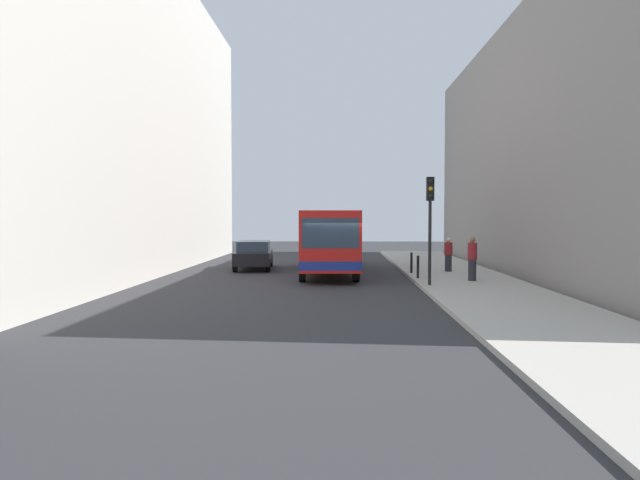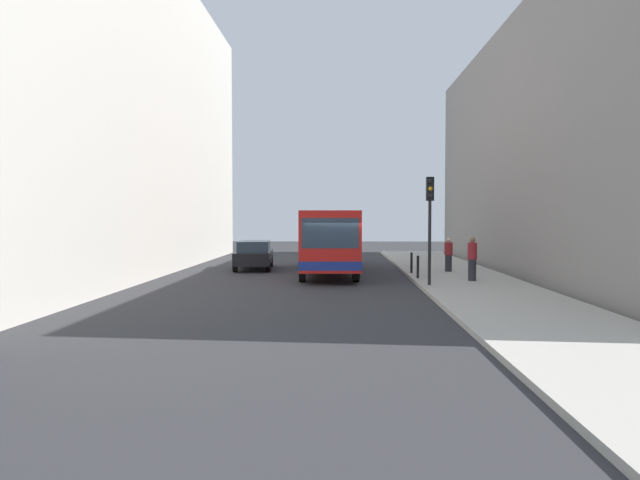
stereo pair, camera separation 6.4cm
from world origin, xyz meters
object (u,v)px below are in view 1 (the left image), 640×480
Objects in this scene: car_beside_bus at (254,254)px; traffic_light at (430,210)px; bollard_near at (418,267)px; bollard_mid at (411,263)px; bus at (327,237)px; pedestrian_mid_sidewalk at (448,255)px; pedestrian_near_signal at (472,259)px.

traffic_light reaches higher than car_beside_bus.
traffic_light is at bearing -87.73° from bollard_near.
bollard_mid is (0.00, 2.20, 0.00)m from bollard_near.
bus is 11.71× the size of bollard_near.
car_beside_bus reaches higher than bollard_near.
car_beside_bus is (-3.85, 1.72, -0.94)m from bus.
bollard_near is (3.94, -3.81, -1.10)m from bus.
bollard_near is at bearing 34.64° from pedestrian_mid_sidewalk.
car_beside_bus is 2.53× the size of pedestrian_near_signal.
pedestrian_mid_sidewalk is (9.63, -2.48, 0.16)m from car_beside_bus.
bus reaches higher than bollard_mid.
bus is at bearing 151.51° from car_beside_bus.
car_beside_bus is 9.95m from pedestrian_mid_sidewalk.
pedestrian_near_signal reaches higher than car_beside_bus.
bollard_mid is 2.06m from pedestrian_mid_sidewalk.
car_beside_bus is at bearing -38.58° from pedestrian_mid_sidewalk.
bus is 2.46× the size of car_beside_bus.
bus reaches higher than car_beside_bus.
bollard_near is at bearing -90.00° from bollard_mid.
car_beside_bus is at bearing 144.62° from bollard_near.
bus is at bearing 122.52° from traffic_light.
pedestrian_near_signal is (2.07, -0.92, 0.42)m from bollard_near.
bollard_near is at bearing 140.16° from car_beside_bus.
pedestrian_mid_sidewalk is at bearing 169.87° from bus.
car_beside_bus is 8.47m from bollard_mid.
bollard_mid is at bearing 55.62° from pedestrian_near_signal.
pedestrian_mid_sidewalk is (1.85, 0.85, 0.32)m from bollard_mid.
pedestrian_near_signal reaches higher than bollard_near.
car_beside_bus is 11.48m from traffic_light.
bollard_mid is (-0.10, 4.72, -2.38)m from traffic_light.
car_beside_bus is 9.55m from bollard_near.
bus is 4.32m from car_beside_bus.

